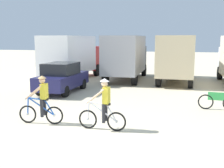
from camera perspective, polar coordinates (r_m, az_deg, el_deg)
ground_plane at (r=9.31m, az=-5.36°, el=-10.54°), size 120.00×120.00×0.00m
box_truck_avon_van at (r=21.51m, az=-8.22°, el=5.80°), size 2.52×6.80×3.35m
box_truck_grey_hauler at (r=21.21m, az=2.94°, el=5.83°), size 2.55×6.81×3.35m
box_truck_tan_camper at (r=20.65m, az=13.20°, el=5.51°), size 2.46×6.78×3.35m
sedan_parked at (r=16.68m, az=-10.20°, el=1.33°), size 1.80×4.21×1.76m
cyclist_orange_shirt at (r=10.63m, az=-14.17°, el=-3.52°), size 1.73×0.52×1.82m
cyclist_cowboy_hat at (r=9.60m, az=-1.75°, el=-4.60°), size 1.73×0.52×1.82m
bicycle_spare at (r=13.24m, az=20.95°, el=-3.33°), size 1.73×0.50×0.97m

